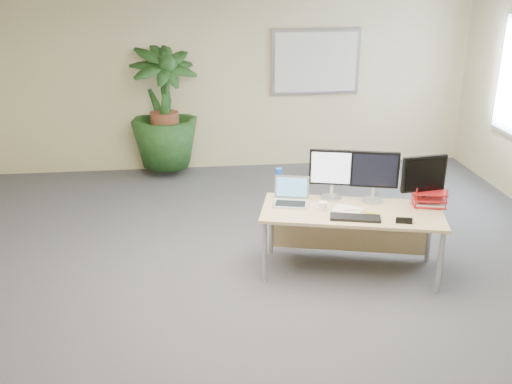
{
  "coord_description": "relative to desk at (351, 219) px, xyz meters",
  "views": [
    {
      "loc": [
        -0.63,
        -4.26,
        2.77
      ],
      "look_at": [
        -0.09,
        0.35,
        0.97
      ],
      "focal_mm": 40.0,
      "sensor_mm": 36.0,
      "label": 1
    }
  ],
  "objects": [
    {
      "name": "whiteboard",
      "position": [
        0.32,
        3.29,
        1.03
      ],
      "size": [
        1.3,
        0.04,
        0.95
      ],
      "color": "#A2A2A6",
      "rests_on": "back_wall"
    },
    {
      "name": "monitor_dark",
      "position": [
        0.67,
        -0.05,
        0.42
      ],
      "size": [
        0.45,
        0.2,
        0.5
      ],
      "color": "#BBBAC0",
      "rests_on": "desk"
    },
    {
      "name": "orange_pen",
      "position": [
        -0.03,
        -0.12,
        0.15
      ],
      "size": [
        0.14,
        0.01,
        0.01
      ],
      "primitive_type": "cylinder",
      "rotation": [
        0.0,
        1.57,
        0.02
      ],
      "color": "orange",
      "rests_on": "spiral_notebook"
    },
    {
      "name": "spiral_notebook",
      "position": [
        -0.06,
        -0.08,
        0.14
      ],
      "size": [
        0.33,
        0.31,
        0.01
      ],
      "primitive_type": "cube",
      "rotation": [
        0.0,
        0.0,
        -0.59
      ],
      "color": "white",
      "rests_on": "desk"
    },
    {
      "name": "floor_plant",
      "position": [
        -1.88,
        3.02,
        0.23
      ],
      "size": [
        1.09,
        1.09,
        1.5
      ],
      "primitive_type": "imported",
      "rotation": [
        0.0,
        0.0,
        0.37
      ],
      "color": "#153312",
      "rests_on": "floor"
    },
    {
      "name": "water_bottle",
      "position": [
        -0.66,
        0.37,
        0.27
      ],
      "size": [
        0.07,
        0.07,
        0.29
      ],
      "color": "silver",
      "rests_on": "desk"
    },
    {
      "name": "floor",
      "position": [
        -0.88,
        -0.68,
        -0.52
      ],
      "size": [
        8.0,
        8.0,
        0.0
      ],
      "primitive_type": "plane",
      "color": "#424146",
      "rests_on": "ground"
    },
    {
      "name": "yellow_highlighter",
      "position": [
        0.12,
        -0.18,
        0.14
      ],
      "size": [
        0.12,
        0.08,
        0.02
      ],
      "primitive_type": "cylinder",
      "rotation": [
        0.0,
        1.57,
        -0.54
      ],
      "color": "yellow",
      "rests_on": "desk"
    },
    {
      "name": "coffee_mug",
      "position": [
        -0.3,
        -0.06,
        0.18
      ],
      "size": [
        0.11,
        0.08,
        0.09
      ],
      "color": "white",
      "rests_on": "desk"
    },
    {
      "name": "monitor_right",
      "position": [
        0.23,
        0.1,
        0.43
      ],
      "size": [
        0.46,
        0.21,
        0.51
      ],
      "color": "#BBBAC0",
      "rests_on": "desk"
    },
    {
      "name": "desk",
      "position": [
        0.0,
        0.0,
        0.0
      ],
      "size": [
        1.83,
        1.11,
        0.65
      ],
      "color": "tan",
      "rests_on": "floor"
    },
    {
      "name": "letter_tray",
      "position": [
        0.75,
        -0.05,
        0.2
      ],
      "size": [
        0.36,
        0.3,
        0.14
      ],
      "color": "#AB1517",
      "rests_on": "desk"
    },
    {
      "name": "stapler",
      "position": [
        0.36,
        -0.43,
        0.16
      ],
      "size": [
        0.15,
        0.07,
        0.05
      ],
      "primitive_type": "cube",
      "rotation": [
        0.0,
        0.0,
        -0.24
      ],
      "color": "black",
      "rests_on": "desk"
    },
    {
      "name": "back_wall",
      "position": [
        -0.88,
        3.32,
        0.83
      ],
      "size": [
        7.0,
        0.04,
        2.7
      ],
      "primitive_type": "cube",
      "color": "beige",
      "rests_on": "floor"
    },
    {
      "name": "laptop",
      "position": [
        -0.57,
        0.17,
        0.2
      ],
      "size": [
        0.4,
        0.37,
        0.24
      ],
      "color": "silver",
      "rests_on": "desk"
    },
    {
      "name": "keyboard",
      "position": [
        -0.05,
        -0.29,
        0.15
      ],
      "size": [
        0.48,
        0.26,
        0.03
      ],
      "primitive_type": "cube",
      "rotation": [
        0.0,
        0.0,
        -0.24
      ],
      "color": "black",
      "rests_on": "desk"
    },
    {
      "name": "monitor_left",
      "position": [
        -0.15,
        0.22,
        0.43
      ],
      "size": [
        0.45,
        0.21,
        0.51
      ],
      "color": "#BBBAC0",
      "rests_on": "desk"
    }
  ]
}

